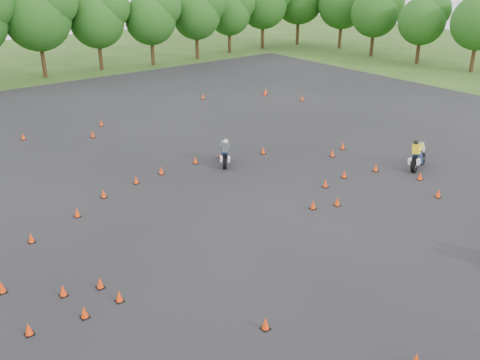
% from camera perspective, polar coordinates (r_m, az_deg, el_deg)
% --- Properties ---
extents(ground, '(140.00, 140.00, 0.00)m').
position_cam_1_polar(ground, '(25.18, 5.65, -5.32)').
color(ground, '#2D5119').
rests_on(ground, ground).
extents(asphalt_pad, '(62.00, 62.00, 0.00)m').
position_cam_1_polar(asphalt_pad, '(29.32, -2.41, -0.95)').
color(asphalt_pad, black).
rests_on(asphalt_pad, ground).
extents(treeline, '(87.35, 32.60, 10.83)m').
position_cam_1_polar(treeline, '(54.16, -19.50, 14.12)').
color(treeline, '#1E4D16').
rests_on(treeline, ground).
extents(traffic_cones, '(36.25, 33.02, 0.45)m').
position_cam_1_polar(traffic_cones, '(29.34, -2.76, -0.46)').
color(traffic_cones, '#FF3D0A').
rests_on(traffic_cones, asphalt_pad).
extents(rider_grey, '(1.73, 2.16, 1.66)m').
position_cam_1_polar(rider_grey, '(32.46, -1.78, 3.07)').
color(rider_grey, '#3D4044').
rests_on(rider_grey, ground).
extents(rider_yellow, '(2.46, 1.43, 1.82)m').
position_cam_1_polar(rider_yellow, '(33.55, 18.68, 2.64)').
color(rider_yellow, yellow).
rests_on(rider_yellow, ground).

